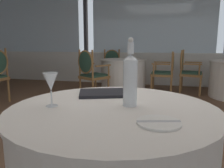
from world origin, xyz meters
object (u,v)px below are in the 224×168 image
at_px(side_plate, 159,123).
at_px(dining_chair_1_0, 113,64).
at_px(water_bottle, 130,79).
at_px(wine_glass, 51,82).
at_px(dining_chair_1_2, 166,70).
at_px(dining_chair_0_1, 187,69).
at_px(dining_chair_1_1, 90,71).
at_px(menu_book, 104,93).

height_order(side_plate, dining_chair_1_0, dining_chair_1_0).
bearing_deg(water_bottle, dining_chair_1_0, 104.64).
height_order(wine_glass, dining_chair_1_2, wine_glass).
relative_size(dining_chair_0_1, dining_chair_1_1, 0.98).
bearing_deg(menu_book, water_bottle, -66.00).
xyz_separation_m(side_plate, dining_chair_1_2, (0.03, 3.91, -0.21)).
bearing_deg(dining_chair_1_1, side_plate, -123.83).
height_order(water_bottle, dining_chair_0_1, water_bottle).
height_order(side_plate, dining_chair_1_2, dining_chair_1_2).
height_order(menu_book, dining_chair_1_2, dining_chair_1_2).
distance_m(water_bottle, dining_chair_1_1, 3.16).
bearing_deg(dining_chair_1_0, dining_chair_1_1, -30.08).
distance_m(water_bottle, dining_chair_1_0, 4.69).
bearing_deg(dining_chair_1_2, side_plate, 91.53).
bearing_deg(dining_chair_1_1, dining_chair_1_2, -29.85).
bearing_deg(dining_chair_0_1, dining_chair_1_1, -144.56).
distance_m(menu_book, dining_chair_1_1, 2.86).
bearing_deg(dining_chair_1_2, dining_chair_1_0, -30.07).
bearing_deg(dining_chair_1_2, dining_chair_1_1, 30.15).
relative_size(side_plate, dining_chair_0_1, 0.20).
distance_m(wine_glass, dining_chair_1_0, 4.71).
height_order(dining_chair_1_0, dining_chair_1_2, dining_chair_1_0).
relative_size(wine_glass, dining_chair_0_1, 0.19).
relative_size(dining_chair_0_1, dining_chair_1_2, 1.04).
bearing_deg(wine_glass, menu_book, 59.90).
xyz_separation_m(side_plate, water_bottle, (-0.16, 0.25, 0.14)).
height_order(side_plate, wine_glass, wine_glass).
bearing_deg(dining_chair_0_1, water_bottle, -91.14).
height_order(dining_chair_0_1, dining_chair_1_1, dining_chair_1_1).
bearing_deg(side_plate, menu_book, 128.57).
bearing_deg(wine_glass, dining_chair_1_1, 105.49).
xyz_separation_m(side_plate, dining_chair_1_0, (-1.35, 4.77, -0.20)).
relative_size(wine_glass, dining_chair_1_1, 0.19).
bearing_deg(dining_chair_0_1, wine_glass, -96.54).
bearing_deg(dining_chair_0_1, side_plate, -88.34).
xyz_separation_m(side_plate, menu_book, (-0.38, 0.47, 0.01)).
xyz_separation_m(dining_chair_0_1, dining_chair_1_2, (-0.44, -0.20, -0.01)).
bearing_deg(dining_chair_1_1, dining_chair_0_1, -30.79).
distance_m(dining_chair_1_1, dining_chair_1_2, 1.63).
bearing_deg(wine_glass, side_plate, -13.28).
distance_m(wine_glass, dining_chair_0_1, 4.12).
distance_m(menu_book, dining_chair_0_1, 3.73).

